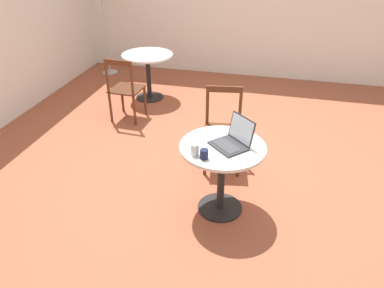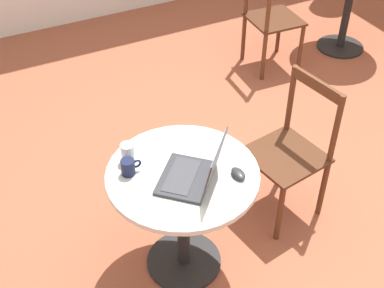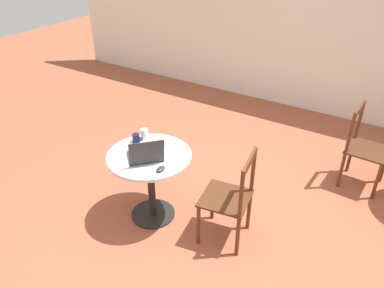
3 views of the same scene
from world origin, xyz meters
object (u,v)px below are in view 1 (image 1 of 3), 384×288
(laptop, at_px, (232,140))
(mouse, at_px, (243,134))
(chair_mid_left, at_px, (125,90))
(cafe_table_mid, at_px, (148,64))
(drinking_glass, at_px, (195,150))
(chair_near_right, at_px, (223,130))
(cafe_table_near, at_px, (222,161))
(mug, at_px, (204,154))

(laptop, relative_size, mouse, 4.28)
(laptop, bearing_deg, chair_mid_left, 47.22)
(chair_mid_left, height_order, mouse, chair_mid_left)
(cafe_table_mid, height_order, drinking_glass, drinking_glass)
(drinking_glass, bearing_deg, mouse, -38.23)
(chair_near_right, relative_size, mouse, 9.27)
(cafe_table_mid, xyz_separation_m, drinking_glass, (-2.67, -1.40, 0.22))
(chair_near_right, bearing_deg, laptop, -164.73)
(chair_mid_left, bearing_deg, chair_near_right, -118.91)
(cafe_table_near, xyz_separation_m, chair_mid_left, (1.63, 1.65, -0.10))
(cafe_table_mid, distance_m, drinking_glass, 3.02)
(mug, xyz_separation_m, drinking_glass, (0.03, 0.09, 0.01))
(cafe_table_near, height_order, drinking_glass, drinking_glass)
(cafe_table_mid, relative_size, chair_near_right, 0.85)
(mug, bearing_deg, cafe_table_near, -25.74)
(mouse, height_order, mug, mug)
(chair_near_right, height_order, laptop, laptop)
(laptop, distance_m, drinking_glass, 0.38)
(chair_near_right, xyz_separation_m, mug, (-1.04, -0.01, 0.31))
(cafe_table_near, bearing_deg, mug, 154.26)
(mug, bearing_deg, mouse, -28.74)
(cafe_table_mid, xyz_separation_m, laptop, (-2.43, -1.69, 0.22))
(mouse, xyz_separation_m, mug, (-0.49, 0.27, 0.03))
(cafe_table_near, bearing_deg, drinking_glass, 135.52)
(mouse, distance_m, mug, 0.55)
(cafe_table_mid, height_order, mouse, mouse)
(chair_near_right, xyz_separation_m, drinking_glass, (-1.00, 0.08, 0.32))
(chair_mid_left, distance_m, drinking_glass, 2.37)
(laptop, distance_m, mug, 0.34)
(laptop, xyz_separation_m, mouse, (0.21, -0.07, -0.04))
(chair_mid_left, bearing_deg, cafe_table_near, -134.64)
(cafe_table_mid, relative_size, laptop, 1.85)
(drinking_glass, bearing_deg, mug, -110.05)
(mouse, height_order, drinking_glass, drinking_glass)
(laptop, xyz_separation_m, mug, (-0.27, 0.20, -0.01))
(chair_near_right, xyz_separation_m, chair_mid_left, (0.84, 1.53, 0.00))
(cafe_table_near, relative_size, cafe_table_mid, 1.00)
(cafe_table_near, height_order, laptop, laptop)
(laptop, bearing_deg, drinking_glass, 129.51)
(mug, bearing_deg, drinking_glass, 69.95)
(chair_mid_left, bearing_deg, drinking_glass, -141.93)
(drinking_glass, bearing_deg, laptop, -50.49)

